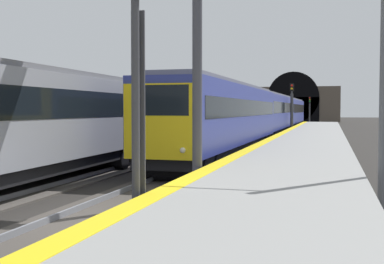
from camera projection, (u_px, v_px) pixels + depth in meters
ground_plane at (82, 225)px, 11.58m from camera, size 320.00×320.00×0.00m
platform_right at (265, 212)px, 10.40m from camera, size 112.00×4.32×1.06m
platform_right_edge_strip at (178, 184)px, 10.89m from camera, size 112.00×0.50×0.01m
track_main_line at (82, 223)px, 11.58m from camera, size 160.00×2.87×0.21m
train_main_approaching at (270, 113)px, 47.01m from camera, size 61.80×3.08×4.09m
train_adjacent_platform at (132, 116)px, 25.38m from camera, size 37.33×3.24×4.99m
railway_signal_near at (136, 66)px, 9.63m from camera, size 0.39×0.38×5.93m
railway_signal_mid at (292, 106)px, 47.86m from camera, size 0.39×0.38×5.19m
railway_signal_far at (310, 108)px, 87.88m from camera, size 0.39×0.38×4.91m
overhead_signal_gantry at (69, 18)px, 15.03m from camera, size 0.70×8.35×7.30m
tunnel_portal at (294, 104)px, 105.04m from camera, size 3.03×19.10×10.70m
catenary_mast_near at (382, 69)px, 12.16m from camera, size 0.22×2.47×7.11m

